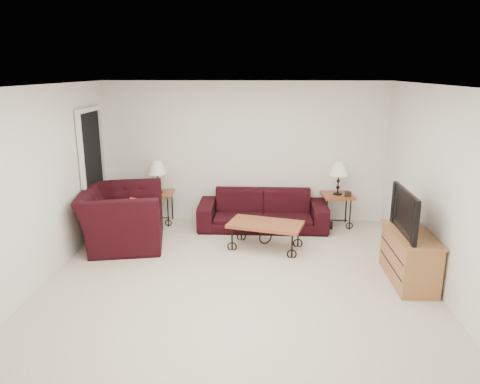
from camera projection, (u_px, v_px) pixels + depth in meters
The scene contains 20 objects.
ground at pixel (237, 278), 6.01m from camera, with size 5.00×5.00×0.00m, color beige.
wall_back at pixel (245, 152), 8.10m from camera, with size 5.00×0.02×2.50m, color white.
wall_front at pixel (218, 274), 3.28m from camera, with size 5.00×0.02×2.50m, color white.
wall_left at pixel (43, 185), 5.80m from camera, with size 0.02×5.00×2.50m, color white.
wall_right at pixel (440, 190), 5.57m from camera, with size 0.02×5.00×2.50m, color white.
ceiling at pixel (237, 85), 5.36m from camera, with size 5.00×5.00×0.00m, color white.
doorway at pixel (93, 174), 7.45m from camera, with size 0.08×0.94×2.04m, color black.
sofa at pixel (263, 210), 7.86m from camera, with size 2.21×0.86×0.65m, color black.
side_table_left at pixel (159, 208), 8.13m from camera, with size 0.52×0.52×0.57m, color #9C4727.
side_table_right at pixel (337, 210), 7.98m from camera, with size 0.53×0.53×0.57m, color #9C4727.
lamp_left at pixel (158, 177), 7.98m from camera, with size 0.32×0.32×0.57m, color black, non-canonical shape.
lamp_right at pixel (338, 178), 7.83m from camera, with size 0.33×0.33×0.57m, color black, non-canonical shape.
photo_frame_left at pixel (148, 192), 7.91m from camera, with size 0.11×0.02×0.09m, color black.
photo_frame_right at pixel (348, 194), 7.74m from camera, with size 0.11×0.02×0.10m, color black.
coffee_table at pixel (265, 236), 6.97m from camera, with size 1.11×0.60×0.42m, color #9C4727.
armchair at pixel (122, 217), 7.09m from camera, with size 1.38×1.21×0.90m, color black.
throw_pillow at pixel (130, 214), 7.02m from camera, with size 0.41×0.11×0.41m, color #C63F19.
tv_stand at pixel (409, 257), 5.87m from camera, with size 0.46×1.10×0.66m, color #A16D3C.
television at pixel (412, 212), 5.71m from camera, with size 0.98×0.13×0.57m, color black.
backpack at pixel (326, 221), 7.66m from camera, with size 0.31×0.23×0.40m, color black.
Camera 1 is at (0.30, -5.50, 2.68)m, focal length 33.90 mm.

